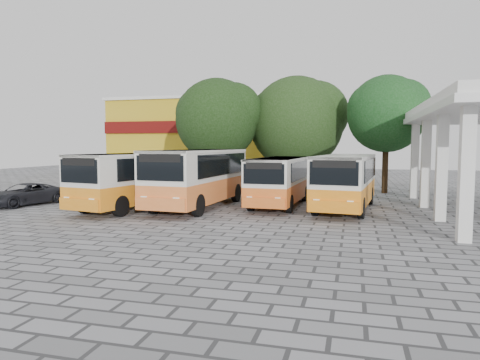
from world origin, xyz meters
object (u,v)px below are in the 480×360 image
(bus_far_left, at_px, (137,177))
(parked_car, at_px, (24,194))
(bus_far_right, at_px, (346,178))
(bus_centre_left, at_px, (199,174))
(bus_centre_right, at_px, (280,178))

(bus_far_left, xyz_separation_m, parked_car, (-6.71, -0.66, -1.09))
(bus_far_right, relative_size, parked_car, 1.85)
(bus_far_left, height_order, bus_centre_left, bus_centre_left)
(bus_centre_left, height_order, parked_car, bus_centre_left)
(bus_centre_right, height_order, bus_far_right, bus_far_right)
(bus_centre_right, distance_m, parked_car, 14.44)
(bus_centre_left, relative_size, bus_centre_right, 1.17)
(bus_centre_right, bearing_deg, bus_far_left, -156.30)
(bus_centre_right, relative_size, parked_car, 1.71)
(bus_centre_left, bearing_deg, bus_centre_right, 26.21)
(parked_car, bearing_deg, bus_far_right, 23.22)
(bus_far_left, bearing_deg, bus_centre_left, 28.91)
(bus_centre_left, xyz_separation_m, bus_centre_right, (4.14, 1.76, -0.26))
(bus_centre_left, xyz_separation_m, parked_car, (-9.84, -1.73, -1.20))
(bus_centre_right, bearing_deg, parked_car, -163.53)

